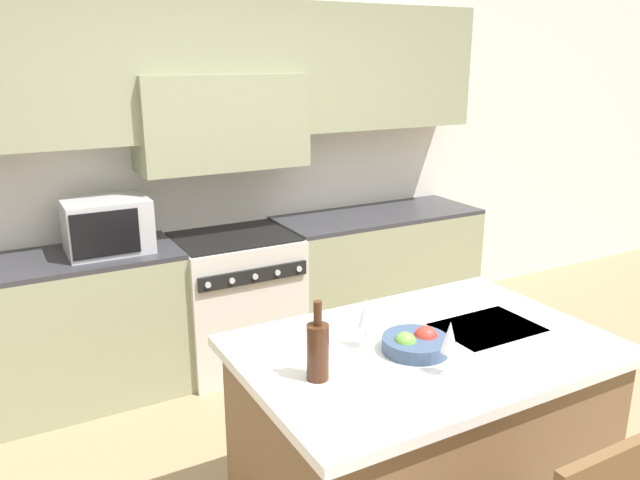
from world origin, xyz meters
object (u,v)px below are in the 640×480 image
Objects in this scene: microwave at (107,225)px; fruit_bowl at (416,343)px; wine_glass_far at (366,314)px; wine_glass_near at (450,339)px; range_stove at (236,300)px; wine_bottle at (318,350)px.

microwave is 1.78× the size of fruit_bowl.
wine_glass_near is at bearing -66.69° from wine_glass_far.
fruit_bowl reaches higher than range_stove.
wine_glass_far is (-0.12, -1.80, 0.60)m from range_stove.
wine_glass_near reaches higher than range_stove.
wine_glass_far is at bearing 140.80° from fruit_bowl.
microwave is 1.57× the size of wine_bottle.
wine_glass_far reaches higher than range_stove.
wine_glass_far is (0.30, 0.14, 0.03)m from wine_bottle.
range_stove is 1.90m from wine_glass_far.
wine_glass_far is at bearing 24.75° from wine_bottle.
wine_bottle is 0.33m from wine_glass_far.
wine_glass_near is 0.78× the size of fruit_bowl.
fruit_bowl is (0.04, -1.93, 0.49)m from range_stove.
wine_glass_far is (0.67, -1.82, -0.03)m from microwave.
wine_bottle is (-0.42, -1.93, 0.57)m from range_stove.
fruit_bowl is (0.46, 0.01, -0.08)m from wine_bottle.
microwave reaches higher than wine_glass_near.
wine_bottle is (0.37, -1.95, -0.06)m from microwave.
microwave reaches higher than range_stove.
wine_glass_near is (0.82, -2.16, -0.03)m from microwave.
wine_bottle is at bearing -102.16° from range_stove.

